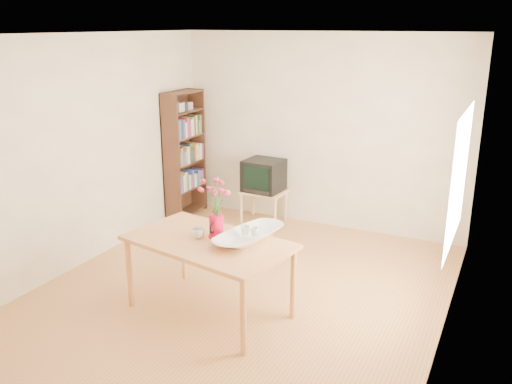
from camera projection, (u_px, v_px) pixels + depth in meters
The scene contains 11 objects.
room at pixel (245, 171), 5.32m from camera, with size 4.50×4.50×4.50m.
table at pixel (209, 247), 5.09m from camera, with size 1.68×1.15×0.75m.
tv_stand at pixel (264, 195), 7.59m from camera, with size 0.60×0.45×0.46m.
bookshelf at pixel (185, 159), 7.75m from camera, with size 0.28×0.70×1.80m.
pitcher at pixel (216, 227), 5.11m from camera, with size 0.15×0.23×0.24m.
flowers at pixel (216, 196), 5.01m from camera, with size 0.27×0.27×0.38m, color #D53257, non-canonical shape.
mug at pixel (198, 233), 5.11m from camera, with size 0.12×0.12×0.09m, color white.
bowl at pixel (249, 215), 5.00m from camera, with size 0.54×0.54×0.51m, color white.
teacup_a at pixel (245, 219), 5.03m from camera, with size 0.08×0.08×0.07m, color white.
teacup_b at pixel (254, 220), 5.01m from camera, with size 0.07×0.07×0.06m, color white.
television at pixel (264, 175), 7.51m from camera, with size 0.53×0.50×0.44m.
Camera 1 is at (2.39, -4.57, 2.69)m, focal length 38.00 mm.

